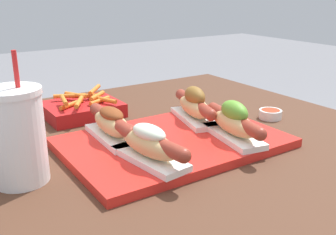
{
  "coord_description": "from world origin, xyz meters",
  "views": [
    {
      "loc": [
        -0.42,
        -0.65,
        1.02
      ],
      "look_at": [
        0.01,
        0.0,
        0.76
      ],
      "focal_mm": 42.0,
      "sensor_mm": 36.0,
      "label": 1
    }
  ],
  "objects_px": {
    "serving_tray": "(173,142)",
    "hot_dog_3": "(195,106)",
    "hot_dog_1": "(234,122)",
    "sauce_bowl": "(272,114)",
    "hot_dog_2": "(112,124)",
    "drink_cup": "(17,136)",
    "fries_basket": "(82,108)",
    "hot_dog_0": "(149,144)"
  },
  "relations": [
    {
      "from": "hot_dog_2",
      "to": "drink_cup",
      "type": "bearing_deg",
      "value": -164.65
    },
    {
      "from": "hot_dog_0",
      "to": "drink_cup",
      "type": "bearing_deg",
      "value": 157.86
    },
    {
      "from": "sauce_bowl",
      "to": "serving_tray",
      "type": "bearing_deg",
      "value": -177.84
    },
    {
      "from": "hot_dog_0",
      "to": "drink_cup",
      "type": "xyz_separation_m",
      "value": [
        -0.2,
        0.08,
        0.03
      ]
    },
    {
      "from": "fries_basket",
      "to": "hot_dog_1",
      "type": "bearing_deg",
      "value": -63.43
    },
    {
      "from": "hot_dog_2",
      "to": "sauce_bowl",
      "type": "distance_m",
      "value": 0.42
    },
    {
      "from": "hot_dog_1",
      "to": "drink_cup",
      "type": "distance_m",
      "value": 0.42
    },
    {
      "from": "hot_dog_1",
      "to": "fries_basket",
      "type": "distance_m",
      "value": 0.41
    },
    {
      "from": "drink_cup",
      "to": "hot_dog_1",
      "type": "bearing_deg",
      "value": -11.47
    },
    {
      "from": "hot_dog_2",
      "to": "hot_dog_3",
      "type": "distance_m",
      "value": 0.21
    },
    {
      "from": "serving_tray",
      "to": "hot_dog_0",
      "type": "relative_size",
      "value": 2.17
    },
    {
      "from": "hot_dog_0",
      "to": "fries_basket",
      "type": "height_order",
      "value": "hot_dog_0"
    },
    {
      "from": "hot_dog_1",
      "to": "hot_dog_2",
      "type": "relative_size",
      "value": 0.99
    },
    {
      "from": "drink_cup",
      "to": "fries_basket",
      "type": "relative_size",
      "value": 1.21
    },
    {
      "from": "hot_dog_2",
      "to": "drink_cup",
      "type": "distance_m",
      "value": 0.21
    },
    {
      "from": "hot_dog_1",
      "to": "sauce_bowl",
      "type": "height_order",
      "value": "hot_dog_1"
    },
    {
      "from": "hot_dog_2",
      "to": "drink_cup",
      "type": "relative_size",
      "value": 0.92
    },
    {
      "from": "drink_cup",
      "to": "fries_basket",
      "type": "height_order",
      "value": "drink_cup"
    },
    {
      "from": "hot_dog_1",
      "to": "hot_dog_3",
      "type": "distance_m",
      "value": 0.14
    },
    {
      "from": "hot_dog_1",
      "to": "hot_dog_3",
      "type": "xyz_separation_m",
      "value": [
        0.0,
        0.14,
        0.0
      ]
    },
    {
      "from": "serving_tray",
      "to": "hot_dog_0",
      "type": "xyz_separation_m",
      "value": [
        -0.1,
        -0.07,
        0.04
      ]
    },
    {
      "from": "hot_dog_0",
      "to": "drink_cup",
      "type": "distance_m",
      "value": 0.22
    },
    {
      "from": "hot_dog_0",
      "to": "hot_dog_2",
      "type": "xyz_separation_m",
      "value": [
        -0.01,
        0.14,
        -0.0
      ]
    },
    {
      "from": "hot_dog_1",
      "to": "serving_tray",
      "type": "bearing_deg",
      "value": 145.95
    },
    {
      "from": "serving_tray",
      "to": "hot_dog_1",
      "type": "height_order",
      "value": "hot_dog_1"
    },
    {
      "from": "drink_cup",
      "to": "hot_dog_3",
      "type": "bearing_deg",
      "value": 7.65
    },
    {
      "from": "hot_dog_1",
      "to": "drink_cup",
      "type": "height_order",
      "value": "drink_cup"
    },
    {
      "from": "serving_tray",
      "to": "drink_cup",
      "type": "relative_size",
      "value": 1.98
    },
    {
      "from": "hot_dog_2",
      "to": "fries_basket",
      "type": "xyz_separation_m",
      "value": [
        0.03,
        0.23,
        -0.03
      ]
    },
    {
      "from": "hot_dog_0",
      "to": "hot_dog_2",
      "type": "height_order",
      "value": "hot_dog_0"
    },
    {
      "from": "hot_dog_2",
      "to": "sauce_bowl",
      "type": "relative_size",
      "value": 3.61
    },
    {
      "from": "hot_dog_3",
      "to": "sauce_bowl",
      "type": "bearing_deg",
      "value": -15.53
    },
    {
      "from": "sauce_bowl",
      "to": "hot_dog_1",
      "type": "bearing_deg",
      "value": -158.47
    },
    {
      "from": "hot_dog_1",
      "to": "drink_cup",
      "type": "relative_size",
      "value": 0.91
    },
    {
      "from": "fries_basket",
      "to": "hot_dog_2",
      "type": "bearing_deg",
      "value": -96.51
    },
    {
      "from": "serving_tray",
      "to": "hot_dog_3",
      "type": "distance_m",
      "value": 0.13
    },
    {
      "from": "sauce_bowl",
      "to": "fries_basket",
      "type": "height_order",
      "value": "fries_basket"
    },
    {
      "from": "fries_basket",
      "to": "serving_tray",
      "type": "bearing_deg",
      "value": -74.8
    },
    {
      "from": "drink_cup",
      "to": "fries_basket",
      "type": "xyz_separation_m",
      "value": [
        0.22,
        0.29,
        -0.06
      ]
    },
    {
      "from": "serving_tray",
      "to": "hot_dog_2",
      "type": "distance_m",
      "value": 0.13
    },
    {
      "from": "sauce_bowl",
      "to": "hot_dog_0",
      "type": "bearing_deg",
      "value": -168.69
    },
    {
      "from": "hot_dog_0",
      "to": "hot_dog_2",
      "type": "relative_size",
      "value": 0.99
    }
  ]
}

